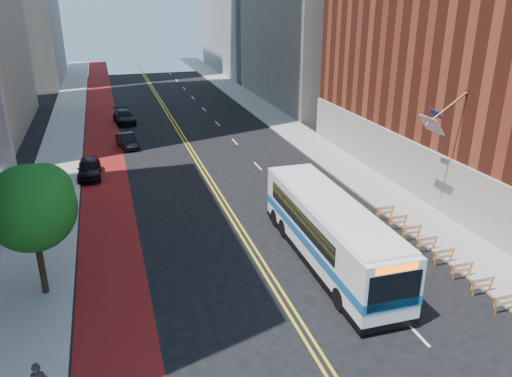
{
  "coord_description": "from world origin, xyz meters",
  "views": [
    {
      "loc": [
        -7.43,
        -17.6,
        14.19
      ],
      "look_at": [
        0.37,
        8.0,
        3.66
      ],
      "focal_mm": 35.0,
      "sensor_mm": 36.0,
      "label": 1
    }
  ],
  "objects_px": {
    "transit_bus": "(329,230)",
    "car_c": "(124,117)",
    "car_a": "(89,168)",
    "street_tree": "(32,205)",
    "car_b": "(127,141)"
  },
  "relations": [
    {
      "from": "car_a",
      "to": "car_c",
      "type": "bearing_deg",
      "value": 79.27
    },
    {
      "from": "car_a",
      "to": "car_c",
      "type": "relative_size",
      "value": 0.89
    },
    {
      "from": "street_tree",
      "to": "car_b",
      "type": "distance_m",
      "value": 26.09
    },
    {
      "from": "street_tree",
      "to": "transit_bus",
      "type": "distance_m",
      "value": 15.24
    },
    {
      "from": "car_c",
      "to": "street_tree",
      "type": "bearing_deg",
      "value": -105.73
    },
    {
      "from": "car_a",
      "to": "car_b",
      "type": "height_order",
      "value": "car_a"
    },
    {
      "from": "street_tree",
      "to": "transit_bus",
      "type": "xyz_separation_m",
      "value": [
        14.9,
        -1.04,
        -2.99
      ]
    },
    {
      "from": "transit_bus",
      "to": "car_c",
      "type": "height_order",
      "value": "transit_bus"
    },
    {
      "from": "car_b",
      "to": "car_c",
      "type": "relative_size",
      "value": 0.8
    },
    {
      "from": "car_a",
      "to": "car_c",
      "type": "xyz_separation_m",
      "value": [
        3.78,
        17.87,
        -0.03
      ]
    },
    {
      "from": "car_a",
      "to": "car_b",
      "type": "xyz_separation_m",
      "value": [
        3.52,
        7.8,
        -0.1
      ]
    },
    {
      "from": "transit_bus",
      "to": "car_a",
      "type": "height_order",
      "value": "transit_bus"
    },
    {
      "from": "transit_bus",
      "to": "car_c",
      "type": "distance_m",
      "value": 37.44
    },
    {
      "from": "transit_bus",
      "to": "car_a",
      "type": "relative_size",
      "value": 2.97
    },
    {
      "from": "street_tree",
      "to": "car_c",
      "type": "relative_size",
      "value": 1.32
    }
  ]
}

